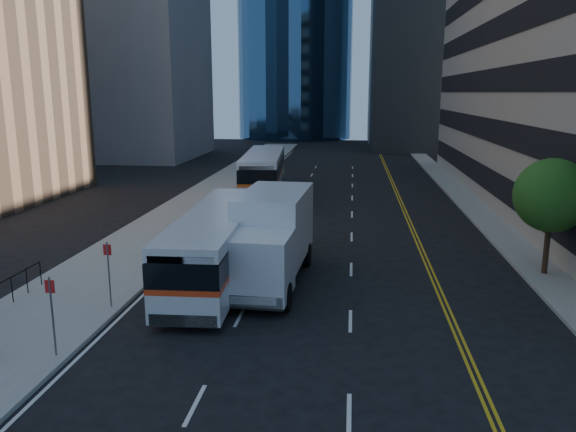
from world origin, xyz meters
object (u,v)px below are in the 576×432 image
(bus_front, at_px, (217,243))
(box_truck, at_px, (270,237))
(street_tree, at_px, (552,195))
(bus_rear, at_px, (264,171))

(bus_front, relative_size, box_truck, 1.46)
(box_truck, bearing_deg, street_tree, 13.42)
(bus_front, distance_m, box_truck, 2.31)
(street_tree, height_order, bus_front, street_tree)
(street_tree, bearing_deg, box_truck, -169.77)
(street_tree, relative_size, box_truck, 0.63)
(bus_rear, xyz_separation_m, box_truck, (3.64, -21.44, 0.19))
(street_tree, relative_size, bus_rear, 0.39)
(bus_front, height_order, box_truck, box_truck)
(bus_front, xyz_separation_m, box_truck, (2.28, -0.06, 0.35))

